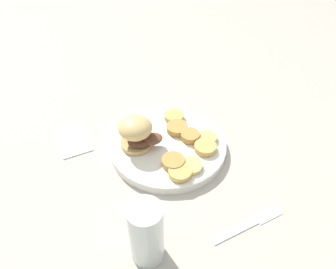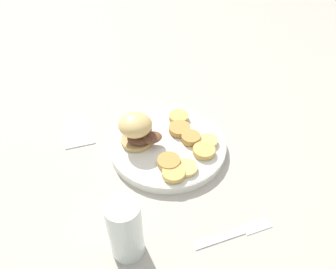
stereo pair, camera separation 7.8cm
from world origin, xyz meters
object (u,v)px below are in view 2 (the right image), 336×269
Objects in this scene: sandwich at (137,129)px; drinking_glass at (125,229)px; dinner_plate at (168,145)px; fork at (235,233)px.

sandwich is 0.81× the size of drinking_glass.
drinking_glass reaches higher than sandwich.
sandwich is (-0.01, 0.07, 0.05)m from dinner_plate.
dinner_plate is 0.29m from drinking_glass.
fork is (-0.20, -0.25, -0.06)m from sandwich.
sandwich is at bearing 51.20° from fork.
drinking_glass is (-0.27, -0.05, 0.01)m from sandwich.
sandwich is 0.32m from fork.
drinking_glass reaches higher than fork.
drinking_glass is (-0.07, 0.20, 0.07)m from fork.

